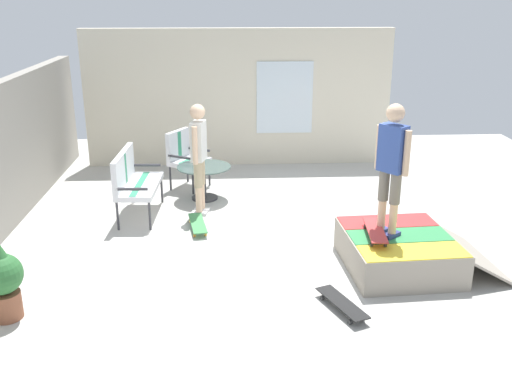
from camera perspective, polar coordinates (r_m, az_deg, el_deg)
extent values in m
cube|color=beige|center=(8.30, 2.43, -4.77)|extent=(12.00, 12.00, 0.10)
cube|color=beige|center=(11.52, -1.73, 9.27)|extent=(0.20, 6.00, 2.67)
cube|color=silver|center=(11.47, 2.84, 9.28)|extent=(0.03, 1.10, 1.40)
cube|color=gray|center=(7.52, 13.84, -5.75)|extent=(1.51, 1.38, 0.43)
cube|color=yellow|center=(7.03, 15.29, -5.70)|extent=(0.53, 1.28, 0.01)
cube|color=#338C4C|center=(7.43, 13.98, -4.19)|extent=(0.53, 1.28, 0.01)
cube|color=red|center=(7.85, 12.81, -2.83)|extent=(0.53, 1.28, 0.01)
cylinder|color=#B2B2B7|center=(7.26, 9.34, -4.70)|extent=(1.37, 0.13, 0.05)
cube|color=gray|center=(7.89, 20.14, -5.38)|extent=(1.42, 0.70, 0.37)
cylinder|color=#38383D|center=(8.57, -10.45, -2.33)|extent=(0.04, 0.04, 0.44)
cylinder|color=#38383D|center=(9.66, -9.29, 0.22)|extent=(0.04, 0.04, 0.44)
cylinder|color=#38383D|center=(8.67, -13.51, -2.31)|extent=(0.04, 0.04, 0.44)
cylinder|color=#38383D|center=(9.74, -12.02, 0.21)|extent=(0.04, 0.04, 0.44)
cube|color=silver|center=(9.07, -11.39, 0.56)|extent=(1.27, 0.61, 0.08)
cube|color=#338C66|center=(9.06, -11.41, 0.82)|extent=(1.21, 0.16, 0.00)
cube|color=silver|center=(9.03, -12.97, 2.30)|extent=(1.25, 0.14, 0.50)
cube|color=#338C66|center=(9.03, -12.97, 2.30)|extent=(0.10, 0.09, 0.46)
cube|color=#38383D|center=(8.46, -12.21, 0.28)|extent=(0.06, 0.47, 0.04)
cube|color=#38383D|center=(9.59, -10.79, 2.63)|extent=(0.06, 0.47, 0.04)
cylinder|color=#38383D|center=(9.98, -6.25, 0.99)|extent=(0.04, 0.04, 0.44)
cylinder|color=#38383D|center=(10.41, -4.63, 1.82)|extent=(0.04, 0.04, 0.44)
cylinder|color=#38383D|center=(10.24, -8.45, 1.36)|extent=(0.04, 0.04, 0.44)
cylinder|color=#38383D|center=(10.66, -6.78, 2.15)|extent=(0.04, 0.04, 0.44)
cube|color=silver|center=(10.24, -6.58, 2.98)|extent=(0.81, 0.79, 0.08)
cube|color=#338C66|center=(10.23, -6.59, 3.20)|extent=(0.55, 0.38, 0.00)
cube|color=silver|center=(10.30, -7.74, 4.69)|extent=(0.58, 0.38, 0.50)
cube|color=#338C66|center=(10.30, -7.74, 4.69)|extent=(0.13, 0.12, 0.46)
cube|color=#38383D|center=(9.97, -7.53, 3.44)|extent=(0.27, 0.43, 0.04)
cube|color=#38383D|center=(10.43, -5.74, 4.22)|extent=(0.27, 0.43, 0.04)
cylinder|color=#38383D|center=(9.72, -5.12, 0.88)|extent=(0.06, 0.06, 0.55)
cylinder|color=#38383D|center=(9.81, -5.08, -0.56)|extent=(0.44, 0.44, 0.03)
cylinder|color=#425651|center=(9.64, -5.17, 2.49)|extent=(0.90, 0.90, 0.02)
cube|color=silver|center=(9.11, -5.62, -2.10)|extent=(0.16, 0.26, 0.05)
cylinder|color=beige|center=(9.03, -5.66, -0.74)|extent=(0.10, 0.10, 0.41)
cylinder|color=tan|center=(8.90, -5.75, 1.73)|extent=(0.13, 0.13, 0.41)
cube|color=silver|center=(9.26, -5.34, -1.72)|extent=(0.16, 0.26, 0.05)
cylinder|color=beige|center=(9.18, -5.38, -0.39)|extent=(0.10, 0.10, 0.41)
cylinder|color=tan|center=(9.05, -5.46, 2.05)|extent=(0.13, 0.13, 0.41)
cube|color=silver|center=(8.84, -5.71, 5.03)|extent=(0.35, 0.25, 0.60)
sphere|color=beige|center=(8.74, -5.81, 7.88)|extent=(0.23, 0.23, 0.23)
cylinder|color=beige|center=(8.66, -6.06, 4.58)|extent=(0.08, 0.08, 0.57)
cylinder|color=beige|center=(9.03, -5.37, 5.22)|extent=(0.08, 0.08, 0.57)
cube|color=navy|center=(7.44, 12.19, -3.76)|extent=(0.24, 0.26, 0.05)
cylinder|color=beige|center=(7.36, 12.30, -2.19)|extent=(0.10, 0.10, 0.39)
cylinder|color=slate|center=(7.23, 12.52, 0.67)|extent=(0.13, 0.13, 0.39)
cube|color=navy|center=(7.35, 13.24, -4.13)|extent=(0.24, 0.26, 0.05)
cylinder|color=beige|center=(7.27, 13.37, -2.55)|extent=(0.10, 0.10, 0.39)
cylinder|color=slate|center=(7.14, 13.61, 0.34)|extent=(0.13, 0.13, 0.39)
cube|color=#334C99|center=(7.05, 13.35, 4.21)|extent=(0.36, 0.34, 0.57)
sphere|color=beige|center=(6.96, 13.62, 7.59)|extent=(0.22, 0.22, 0.22)
cylinder|color=beige|center=(7.17, 12.05, 4.38)|extent=(0.08, 0.08, 0.54)
cylinder|color=beige|center=(6.95, 14.67, 3.70)|extent=(0.08, 0.08, 0.54)
cube|color=#3F8C4C|center=(8.55, -5.79, -3.07)|extent=(0.82, 0.33, 0.02)
cylinder|color=gold|center=(8.84, -5.47, -2.75)|extent=(0.06, 0.04, 0.06)
cylinder|color=gold|center=(8.83, -6.50, -2.82)|extent=(0.06, 0.04, 0.06)
cylinder|color=gold|center=(8.33, -5.00, -4.16)|extent=(0.06, 0.04, 0.06)
cylinder|color=gold|center=(8.31, -6.10, -4.24)|extent=(0.06, 0.04, 0.06)
cube|color=black|center=(6.50, 8.49, -10.75)|extent=(0.82, 0.49, 0.02)
cylinder|color=#333333|center=(6.78, 7.72, -10.03)|extent=(0.06, 0.05, 0.06)
cylinder|color=#333333|center=(6.70, 6.55, -10.34)|extent=(0.06, 0.05, 0.06)
cylinder|color=#333333|center=(6.38, 10.48, -12.18)|extent=(0.06, 0.05, 0.06)
cylinder|color=#333333|center=(6.30, 9.27, -12.55)|extent=(0.06, 0.05, 0.06)
cube|color=#B23838|center=(7.27, 11.70, -3.70)|extent=(0.82, 0.28, 0.01)
cylinder|color=#333333|center=(7.56, 11.95, -3.33)|extent=(0.06, 0.04, 0.06)
cylinder|color=#333333|center=(7.54, 10.75, -3.33)|extent=(0.06, 0.04, 0.06)
cylinder|color=#333333|center=(7.06, 12.65, -5.07)|extent=(0.06, 0.04, 0.06)
cylinder|color=#333333|center=(7.03, 11.36, -5.07)|extent=(0.06, 0.04, 0.06)
cylinder|color=brown|center=(6.82, -23.41, -10.23)|extent=(0.32, 0.32, 0.30)
sphere|color=#2D6B33|center=(6.65, -23.83, -7.43)|extent=(0.44, 0.44, 0.44)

